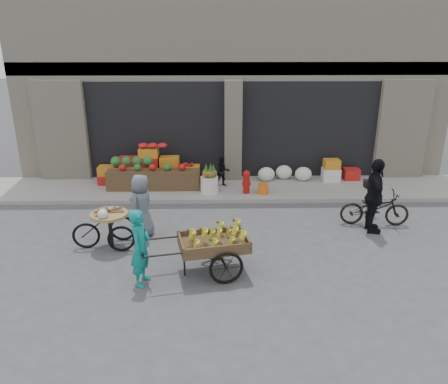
{
  "coord_description": "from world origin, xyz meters",
  "views": [
    {
      "loc": [
        -0.54,
        -8.72,
        4.65
      ],
      "look_at": [
        -0.37,
        0.97,
        1.1
      ],
      "focal_mm": 35.0,
      "sensor_mm": 36.0,
      "label": 1
    }
  ],
  "objects_px": {
    "banana_cart": "(211,241)",
    "bicycle": "(375,208)",
    "vendor_grey": "(142,206)",
    "cyclist": "(374,196)",
    "fire_hydrant": "(246,181)",
    "orange_bucket": "(263,189)",
    "vendor_woman": "(141,247)",
    "seated_person": "(223,172)",
    "pineapple_bin": "(210,185)",
    "tricycle_cart": "(110,224)"
  },
  "relations": [
    {
      "from": "fire_hydrant",
      "to": "vendor_grey",
      "type": "bearing_deg",
      "value": -135.64
    },
    {
      "from": "seated_person",
      "to": "tricycle_cart",
      "type": "height_order",
      "value": "seated_person"
    },
    {
      "from": "banana_cart",
      "to": "cyclist",
      "type": "relative_size",
      "value": 1.32
    },
    {
      "from": "orange_bucket",
      "to": "bicycle",
      "type": "bearing_deg",
      "value": -37.64
    },
    {
      "from": "fire_hydrant",
      "to": "orange_bucket",
      "type": "xyz_separation_m",
      "value": [
        0.5,
        -0.05,
        -0.23
      ]
    },
    {
      "from": "bicycle",
      "to": "pineapple_bin",
      "type": "bearing_deg",
      "value": 68.78
    },
    {
      "from": "banana_cart",
      "to": "tricycle_cart",
      "type": "xyz_separation_m",
      "value": [
        -2.31,
        1.21,
        -0.14
      ]
    },
    {
      "from": "vendor_grey",
      "to": "cyclist",
      "type": "relative_size",
      "value": 0.83
    },
    {
      "from": "pineapple_bin",
      "to": "cyclist",
      "type": "relative_size",
      "value": 0.28
    },
    {
      "from": "cyclist",
      "to": "banana_cart",
      "type": "bearing_deg",
      "value": 121.44
    },
    {
      "from": "seated_person",
      "to": "tricycle_cart",
      "type": "bearing_deg",
      "value": -134.36
    },
    {
      "from": "orange_bucket",
      "to": "vendor_woman",
      "type": "distance_m",
      "value": 5.54
    },
    {
      "from": "vendor_woman",
      "to": "vendor_grey",
      "type": "distance_m",
      "value": 2.18
    },
    {
      "from": "vendor_woman",
      "to": "cyclist",
      "type": "bearing_deg",
      "value": -55.28
    },
    {
      "from": "pineapple_bin",
      "to": "seated_person",
      "type": "xyz_separation_m",
      "value": [
        0.4,
        0.6,
        0.21
      ]
    },
    {
      "from": "cyclist",
      "to": "tricycle_cart",
      "type": "bearing_deg",
      "value": 101.96
    },
    {
      "from": "pineapple_bin",
      "to": "banana_cart",
      "type": "height_order",
      "value": "banana_cart"
    },
    {
      "from": "fire_hydrant",
      "to": "banana_cart",
      "type": "height_order",
      "value": "banana_cart"
    },
    {
      "from": "fire_hydrant",
      "to": "cyclist",
      "type": "height_order",
      "value": "cyclist"
    },
    {
      "from": "banana_cart",
      "to": "tricycle_cart",
      "type": "bearing_deg",
      "value": 140.79
    },
    {
      "from": "banana_cart",
      "to": "bicycle",
      "type": "relative_size",
      "value": 1.44
    },
    {
      "from": "orange_bucket",
      "to": "vendor_grey",
      "type": "distance_m",
      "value": 4.11
    },
    {
      "from": "fire_hydrant",
      "to": "vendor_woman",
      "type": "xyz_separation_m",
      "value": [
        -2.35,
        -4.77,
        0.28
      ]
    },
    {
      "from": "fire_hydrant",
      "to": "tricycle_cart",
      "type": "relative_size",
      "value": 0.49
    },
    {
      "from": "pineapple_bin",
      "to": "fire_hydrant",
      "type": "bearing_deg",
      "value": -2.6
    },
    {
      "from": "vendor_woman",
      "to": "orange_bucket",
      "type": "bearing_deg",
      "value": -19.91
    },
    {
      "from": "orange_bucket",
      "to": "cyclist",
      "type": "xyz_separation_m",
      "value": [
        2.43,
        -2.43,
        0.66
      ]
    },
    {
      "from": "pineapple_bin",
      "to": "bicycle",
      "type": "bearing_deg",
      "value": -26.7
    },
    {
      "from": "tricycle_cart",
      "to": "orange_bucket",
      "type": "bearing_deg",
      "value": 31.89
    },
    {
      "from": "pineapple_bin",
      "to": "fire_hydrant",
      "type": "xyz_separation_m",
      "value": [
        1.1,
        -0.05,
        0.13
      ]
    },
    {
      "from": "fire_hydrant",
      "to": "vendor_woman",
      "type": "distance_m",
      "value": 5.33
    },
    {
      "from": "cyclist",
      "to": "seated_person",
      "type": "bearing_deg",
      "value": 54.73
    },
    {
      "from": "pineapple_bin",
      "to": "orange_bucket",
      "type": "bearing_deg",
      "value": -3.58
    },
    {
      "from": "vendor_woman",
      "to": "seated_person",
      "type": "bearing_deg",
      "value": -5.73
    },
    {
      "from": "bicycle",
      "to": "tricycle_cart",
      "type": "bearing_deg",
      "value": 105.24
    },
    {
      "from": "seated_person",
      "to": "tricycle_cart",
      "type": "relative_size",
      "value": 0.64
    },
    {
      "from": "seated_person",
      "to": "vendor_woman",
      "type": "xyz_separation_m",
      "value": [
        -1.65,
        -5.42,
        0.2
      ]
    },
    {
      "from": "seated_person",
      "to": "tricycle_cart",
      "type": "xyz_separation_m",
      "value": [
        -2.62,
        -3.84,
        -0.02
      ]
    },
    {
      "from": "banana_cart",
      "to": "bicycle",
      "type": "bearing_deg",
      "value": 17.59
    },
    {
      "from": "fire_hydrant",
      "to": "vendor_grey",
      "type": "xyz_separation_m",
      "value": [
        -2.68,
        -2.62,
        0.27
      ]
    },
    {
      "from": "vendor_woman",
      "to": "vendor_grey",
      "type": "height_order",
      "value": "vendor_woman"
    },
    {
      "from": "vendor_grey",
      "to": "cyclist",
      "type": "xyz_separation_m",
      "value": [
        5.6,
        0.14,
        0.16
      ]
    },
    {
      "from": "orange_bucket",
      "to": "vendor_woman",
      "type": "bearing_deg",
      "value": -121.12
    },
    {
      "from": "tricycle_cart",
      "to": "vendor_grey",
      "type": "distance_m",
      "value": 0.89
    },
    {
      "from": "orange_bucket",
      "to": "vendor_grey",
      "type": "bearing_deg",
      "value": -141.06
    },
    {
      "from": "fire_hydrant",
      "to": "bicycle",
      "type": "distance_m",
      "value": 3.76
    },
    {
      "from": "seated_person",
      "to": "orange_bucket",
      "type": "bearing_deg",
      "value": -40.26
    },
    {
      "from": "fire_hydrant",
      "to": "cyclist",
      "type": "xyz_separation_m",
      "value": [
        2.93,
        -2.48,
        0.43
      ]
    },
    {
      "from": "vendor_grey",
      "to": "cyclist",
      "type": "bearing_deg",
      "value": 115.16
    },
    {
      "from": "orange_bucket",
      "to": "cyclist",
      "type": "distance_m",
      "value": 3.5
    }
  ]
}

